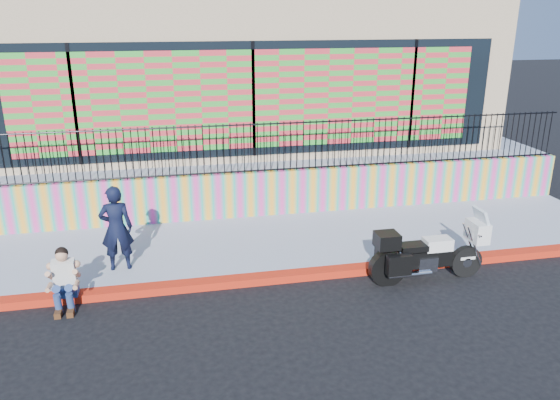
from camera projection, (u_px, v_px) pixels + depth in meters
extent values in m
plane|color=black|center=(290.00, 280.00, 10.54)|extent=(90.00, 90.00, 0.00)
cube|color=#AD230C|center=(290.00, 276.00, 10.51)|extent=(16.00, 0.30, 0.15)
cube|color=#949DB1|center=(273.00, 243.00, 12.04)|extent=(16.00, 3.00, 0.15)
cube|color=#E23B98|center=(261.00, 193.00, 13.32)|extent=(16.00, 0.20, 1.10)
cube|color=#949DB1|center=(234.00, 148.00, 18.06)|extent=(16.00, 10.00, 1.25)
cube|color=tan|center=(233.00, 68.00, 17.02)|extent=(14.00, 8.00, 4.00)
cube|color=black|center=(253.00, 100.00, 13.43)|extent=(12.60, 0.04, 2.80)
cube|color=red|center=(254.00, 100.00, 13.40)|extent=(11.48, 0.02, 2.40)
cylinder|color=black|center=(466.00, 261.00, 10.58)|extent=(0.63, 0.13, 0.63)
cylinder|color=black|center=(387.00, 269.00, 10.27)|extent=(0.63, 0.13, 0.63)
cube|color=black|center=(428.00, 257.00, 10.37)|extent=(0.90, 0.27, 0.32)
cube|color=silver|center=(425.00, 262.00, 10.39)|extent=(0.38, 0.32, 0.29)
cube|color=silver|center=(437.00, 244.00, 10.32)|extent=(0.52, 0.30, 0.23)
cube|color=black|center=(413.00, 247.00, 10.23)|extent=(0.52, 0.32, 0.11)
cube|color=silver|center=(477.00, 231.00, 10.41)|extent=(0.29, 0.49, 0.40)
cube|color=silver|center=(481.00, 216.00, 10.32)|extent=(0.17, 0.44, 0.32)
cube|color=black|center=(387.00, 240.00, 10.07)|extent=(0.42, 0.40, 0.29)
cube|color=black|center=(399.00, 265.00, 9.95)|extent=(0.46, 0.17, 0.38)
cube|color=black|center=(387.00, 252.00, 10.48)|extent=(0.46, 0.17, 0.38)
cube|color=silver|center=(466.00, 257.00, 10.55)|extent=(0.30, 0.15, 0.06)
imported|color=black|center=(116.00, 228.00, 10.40)|extent=(0.63, 0.42, 1.69)
cube|color=navy|center=(67.00, 290.00, 9.63)|extent=(0.36, 0.28, 0.18)
cube|color=silver|center=(65.00, 273.00, 9.48)|extent=(0.38, 0.27, 0.54)
sphere|color=tan|center=(61.00, 256.00, 9.33)|extent=(0.21, 0.21, 0.21)
cube|color=#472814|center=(59.00, 313.00, 9.27)|extent=(0.11, 0.26, 0.10)
cube|color=#472814|center=(71.00, 312.00, 9.31)|extent=(0.11, 0.26, 0.10)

